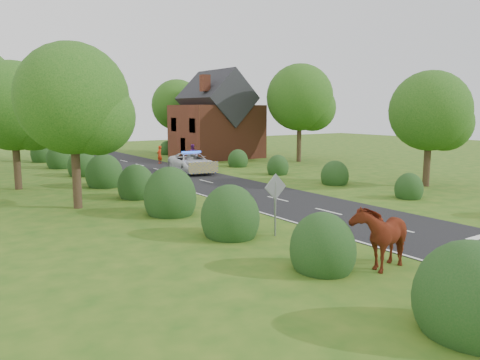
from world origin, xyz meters
TOP-DOWN VIEW (x-y plane):
  - ground at (0.00, 0.00)m, footprint 120.00×120.00m
  - road at (0.00, 15.00)m, footprint 6.00×70.00m
  - road_markings at (-1.60, 12.93)m, footprint 4.96×70.00m
  - hedgerow_left at (-6.51, 11.69)m, footprint 2.75×50.41m
  - hedgerow_right at (6.60, 11.21)m, footprint 2.10×45.78m
  - tree_left_a at (-9.75, 11.86)m, footprint 5.74×5.60m
  - tree_left_b at (-11.25, 19.86)m, footprint 5.74×5.60m
  - tree_right_a at (11.23, 5.87)m, footprint 5.33×5.20m
  - tree_right_b at (14.29, 21.84)m, footprint 6.56×6.40m
  - tree_right_c at (9.27, 37.85)m, footprint 6.15×6.00m
  - road_sign at (-5.00, 2.00)m, footprint 1.06×0.08m
  - house at (9.49, 30.00)m, footprint 8.00×7.40m
  - cow at (-4.49, -2.78)m, footprint 2.68×1.82m
  - police_van at (1.53, 20.92)m, footprint 3.55×6.05m
  - pedestrian_red at (2.00, 28.04)m, footprint 0.74×0.68m
  - pedestrian_purple at (4.49, 26.22)m, footprint 1.08×0.96m

SIDE VIEW (x-z plane):
  - ground at x=0.00m, z-range 0.00..0.00m
  - road at x=0.00m, z-range 0.00..0.02m
  - road_markings at x=-1.60m, z-range 0.02..0.03m
  - hedgerow_right at x=6.60m, z-range -0.50..1.60m
  - hedgerow_left at x=-6.51m, z-range -0.75..2.25m
  - police_van at x=1.53m, z-range -0.07..1.65m
  - pedestrian_red at x=2.00m, z-range 0.00..1.70m
  - cow at x=-4.49m, z-range 0.00..1.74m
  - pedestrian_purple at x=4.49m, z-range 0.00..1.84m
  - road_sign at x=-5.00m, z-range 0.39..2.92m
  - house at x=9.49m, z-range -0.80..8.37m
  - tree_right_a at x=11.23m, z-range 0.96..8.52m
  - tree_left_b at x=-11.25m, z-range 1.01..9.08m
  - tree_left_a at x=-9.75m, z-range 1.15..9.53m
  - tree_right_c at x=9.27m, z-range 1.05..9.63m
  - tree_right_b at x=14.29m, z-range 1.24..10.64m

